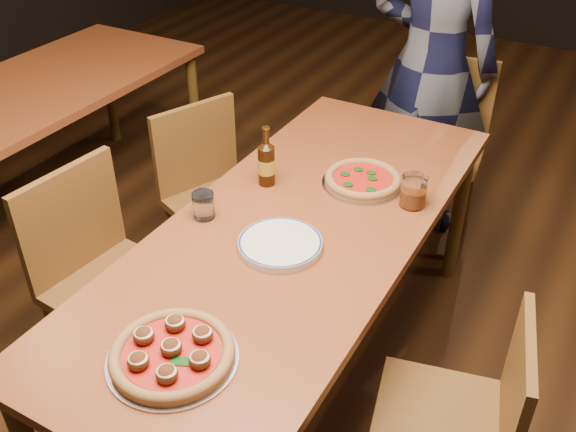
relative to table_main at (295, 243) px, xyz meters
The scene contains 14 objects.
ground 0.68m from the table_main, ahead, with size 9.00×9.00×0.00m, color black.
table_main is the anchor object (origin of this frame).
table_left 1.73m from the table_main, 169.99° to the left, with size 0.80×2.00×0.75m.
chair_main_nw 0.68m from the table_main, 152.34° to the right, with size 0.43×0.43×0.93m, color brown, non-canonical shape.
chair_main_sw 0.72m from the table_main, 146.72° to the left, with size 0.41×0.41×0.89m, color brown, non-canonical shape.
chair_main_e 0.73m from the table_main, 21.62° to the right, with size 0.39×0.39×0.84m, color brown, non-canonical shape.
chair_end 1.25m from the table_main, 84.47° to the left, with size 0.44×0.44×0.94m, color brown, non-canonical shape.
pizza_meatball 0.69m from the table_main, 89.05° to the right, with size 0.35×0.35×0.06m.
pizza_margherita 0.38m from the table_main, 75.99° to the left, with size 0.30×0.30×0.04m.
plate_stack 0.16m from the table_main, 82.79° to the right, with size 0.27×0.27×0.03m, color white.
beer_bottle 0.33m from the table_main, 139.81° to the left, with size 0.06×0.06×0.23m.
water_glass 0.34m from the table_main, 160.77° to the right, with size 0.08×0.08×0.09m, color white.
amber_glass 0.45m from the table_main, 46.40° to the left, with size 0.09×0.09×0.11m, color #903D10.
diner 1.36m from the table_main, 89.63° to the left, with size 0.64×0.42×1.74m, color black.
Camera 1 is at (0.84, -1.56, 2.00)m, focal length 40.00 mm.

